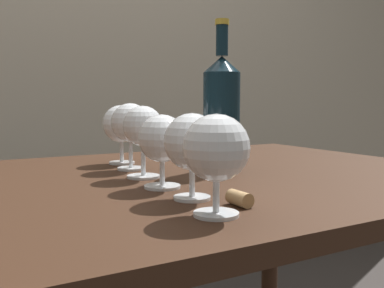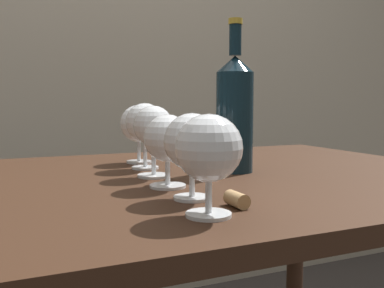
{
  "view_description": "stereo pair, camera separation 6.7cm",
  "coord_description": "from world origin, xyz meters",
  "px_view_note": "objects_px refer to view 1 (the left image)",
  "views": [
    {
      "loc": [
        -0.36,
        -0.79,
        0.91
      ],
      "look_at": [
        -0.03,
        -0.21,
        0.85
      ],
      "focal_mm": 41.01,
      "sensor_mm": 36.0,
      "label": 1
    },
    {
      "loc": [
        -0.3,
        -0.82,
        0.91
      ],
      "look_at": [
        -0.03,
        -0.21,
        0.85
      ],
      "focal_mm": 41.01,
      "sensor_mm": 36.0,
      "label": 2
    }
  ],
  "objects_px": {
    "wine_glass_cabernet": "(216,150)",
    "wine_glass_merlot": "(121,125)",
    "wine_glass_port": "(143,128)",
    "cork": "(240,199)",
    "wine_glass_white": "(162,140)",
    "wine_glass_chardonnay": "(132,124)",
    "wine_bottle": "(221,112)",
    "wine_glass_rose": "(192,144)"
  },
  "relations": [
    {
      "from": "wine_glass_cabernet",
      "to": "wine_glass_port",
      "type": "height_order",
      "value": "wine_glass_port"
    },
    {
      "from": "wine_glass_cabernet",
      "to": "cork",
      "type": "distance_m",
      "value": 0.1
    },
    {
      "from": "wine_glass_chardonnay",
      "to": "wine_bottle",
      "type": "distance_m",
      "value": 0.2
    },
    {
      "from": "wine_glass_cabernet",
      "to": "cork",
      "type": "height_order",
      "value": "wine_glass_cabernet"
    },
    {
      "from": "wine_glass_chardonnay",
      "to": "wine_bottle",
      "type": "height_order",
      "value": "wine_bottle"
    },
    {
      "from": "wine_glass_rose",
      "to": "wine_glass_white",
      "type": "distance_m",
      "value": 0.1
    },
    {
      "from": "wine_glass_merlot",
      "to": "wine_bottle",
      "type": "height_order",
      "value": "wine_bottle"
    },
    {
      "from": "wine_bottle",
      "to": "wine_glass_cabernet",
      "type": "bearing_deg",
      "value": -124.54
    },
    {
      "from": "wine_glass_rose",
      "to": "wine_bottle",
      "type": "bearing_deg",
      "value": 47.36
    },
    {
      "from": "wine_glass_white",
      "to": "wine_glass_port",
      "type": "xyz_separation_m",
      "value": [
        0.01,
        0.11,
        0.01
      ]
    },
    {
      "from": "wine_glass_cabernet",
      "to": "wine_glass_white",
      "type": "xyz_separation_m",
      "value": [
        0.02,
        0.21,
        -0.0
      ]
    },
    {
      "from": "wine_glass_rose",
      "to": "wine_glass_white",
      "type": "relative_size",
      "value": 1.04
    },
    {
      "from": "wine_glass_cabernet",
      "to": "wine_glass_white",
      "type": "height_order",
      "value": "wine_glass_cabernet"
    },
    {
      "from": "wine_glass_merlot",
      "to": "cork",
      "type": "xyz_separation_m",
      "value": [
        -0.01,
        -0.5,
        -0.08
      ]
    },
    {
      "from": "wine_glass_cabernet",
      "to": "wine_glass_merlot",
      "type": "bearing_deg",
      "value": 82.73
    },
    {
      "from": "wine_glass_cabernet",
      "to": "wine_glass_chardonnay",
      "type": "height_order",
      "value": "wine_glass_chardonnay"
    },
    {
      "from": "wine_glass_white",
      "to": "wine_glass_cabernet",
      "type": "bearing_deg",
      "value": -95.79
    },
    {
      "from": "wine_glass_white",
      "to": "cork",
      "type": "height_order",
      "value": "wine_glass_white"
    },
    {
      "from": "wine_glass_port",
      "to": "wine_glass_merlot",
      "type": "xyz_separation_m",
      "value": [
        0.03,
        0.21,
        -0.0
      ]
    },
    {
      "from": "wine_glass_rose",
      "to": "cork",
      "type": "xyz_separation_m",
      "value": [
        0.04,
        -0.07,
        -0.08
      ]
    },
    {
      "from": "wine_glass_white",
      "to": "wine_glass_merlot",
      "type": "distance_m",
      "value": 0.32
    },
    {
      "from": "wine_glass_cabernet",
      "to": "wine_glass_white",
      "type": "distance_m",
      "value": 0.21
    },
    {
      "from": "wine_glass_port",
      "to": "wine_glass_chardonnay",
      "type": "bearing_deg",
      "value": 78.98
    },
    {
      "from": "wine_glass_white",
      "to": "wine_glass_merlot",
      "type": "bearing_deg",
      "value": 81.79
    },
    {
      "from": "wine_glass_port",
      "to": "wine_glass_chardonnay",
      "type": "height_order",
      "value": "wine_glass_chardonnay"
    },
    {
      "from": "wine_glass_chardonnay",
      "to": "wine_glass_merlot",
      "type": "bearing_deg",
      "value": 83.02
    },
    {
      "from": "wine_glass_port",
      "to": "wine_glass_cabernet",
      "type": "bearing_deg",
      "value": -96.04
    },
    {
      "from": "wine_glass_rose",
      "to": "wine_glass_chardonnay",
      "type": "xyz_separation_m",
      "value": [
        0.03,
        0.33,
        0.02
      ]
    },
    {
      "from": "wine_glass_cabernet",
      "to": "wine_glass_merlot",
      "type": "xyz_separation_m",
      "value": [
        0.07,
        0.53,
        0.01
      ]
    },
    {
      "from": "wine_glass_rose",
      "to": "wine_glass_chardonnay",
      "type": "relative_size",
      "value": 0.91
    },
    {
      "from": "cork",
      "to": "wine_glass_cabernet",
      "type": "bearing_deg",
      "value": -153.73
    },
    {
      "from": "wine_glass_cabernet",
      "to": "wine_glass_merlot",
      "type": "relative_size",
      "value": 0.95
    },
    {
      "from": "wine_glass_merlot",
      "to": "cork",
      "type": "height_order",
      "value": "wine_glass_merlot"
    },
    {
      "from": "wine_glass_cabernet",
      "to": "wine_bottle",
      "type": "relative_size",
      "value": 0.42
    },
    {
      "from": "wine_bottle",
      "to": "wine_glass_port",
      "type": "bearing_deg",
      "value": 177.71
    },
    {
      "from": "wine_glass_white",
      "to": "wine_glass_merlot",
      "type": "xyz_separation_m",
      "value": [
        0.05,
        0.32,
        0.01
      ]
    },
    {
      "from": "wine_bottle",
      "to": "wine_glass_rose",
      "type": "bearing_deg",
      "value": -132.64
    },
    {
      "from": "wine_glass_rose",
      "to": "wine_glass_cabernet",
      "type": "bearing_deg",
      "value": -101.93
    },
    {
      "from": "wine_glass_white",
      "to": "cork",
      "type": "bearing_deg",
      "value": -77.71
    },
    {
      "from": "wine_glass_chardonnay",
      "to": "wine_glass_rose",
      "type": "bearing_deg",
      "value": -95.87
    },
    {
      "from": "wine_glass_port",
      "to": "wine_glass_merlot",
      "type": "height_order",
      "value": "same"
    },
    {
      "from": "wine_glass_chardonnay",
      "to": "wine_glass_merlot",
      "type": "xyz_separation_m",
      "value": [
        0.01,
        0.1,
        -0.01
      ]
    }
  ]
}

